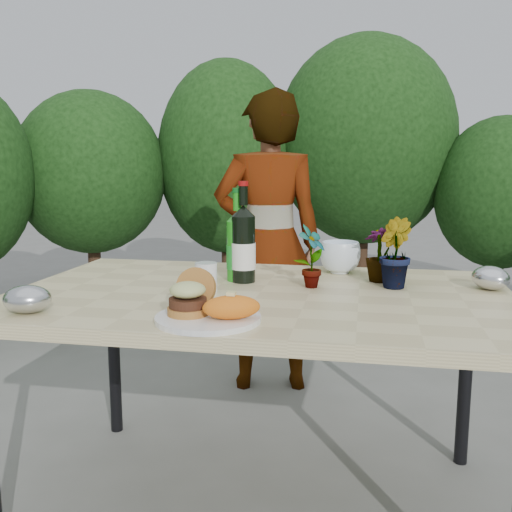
% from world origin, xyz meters
% --- Properties ---
extents(ground, '(80.00, 80.00, 0.00)m').
position_xyz_m(ground, '(0.00, 0.00, 0.00)').
color(ground, slate).
rests_on(ground, ground).
extents(patio_table, '(1.60, 1.00, 0.75)m').
position_xyz_m(patio_table, '(0.00, 0.00, 0.69)').
color(patio_table, beige).
rests_on(patio_table, ground).
extents(shrub_hedge, '(6.93, 5.08, 2.16)m').
position_xyz_m(shrub_hedge, '(0.07, 1.64, 1.12)').
color(shrub_hedge, '#382316').
rests_on(shrub_hedge, ground).
extents(dinner_plate, '(0.28, 0.28, 0.01)m').
position_xyz_m(dinner_plate, '(-0.07, -0.37, 0.76)').
color(dinner_plate, white).
rests_on(dinner_plate, patio_table).
extents(burger_stack, '(0.11, 0.16, 0.11)m').
position_xyz_m(burger_stack, '(-0.13, -0.35, 0.81)').
color(burger_stack, '#B7722D').
rests_on(burger_stack, dinner_plate).
extents(sweet_potato, '(0.17, 0.12, 0.06)m').
position_xyz_m(sweet_potato, '(-0.01, -0.39, 0.80)').
color(sweet_potato, orange).
rests_on(sweet_potato, dinner_plate).
extents(grilled_veg, '(0.08, 0.05, 0.03)m').
position_xyz_m(grilled_veg, '(-0.06, -0.27, 0.78)').
color(grilled_veg, olive).
rests_on(grilled_veg, dinner_plate).
extents(wine_bottle, '(0.08, 0.08, 0.35)m').
position_xyz_m(wine_bottle, '(-0.09, 0.14, 0.88)').
color(wine_bottle, black).
rests_on(wine_bottle, patio_table).
extents(sparkling_water, '(0.08, 0.08, 0.33)m').
position_xyz_m(sparkling_water, '(-0.11, 0.16, 0.87)').
color(sparkling_water, '#1E8B19').
rests_on(sparkling_water, patio_table).
extents(plastic_cup, '(0.07, 0.07, 0.09)m').
position_xyz_m(plastic_cup, '(-0.17, -0.03, 0.80)').
color(plastic_cup, white).
rests_on(plastic_cup, patio_table).
extents(seedling_left, '(0.12, 0.13, 0.21)m').
position_xyz_m(seedling_left, '(0.15, 0.09, 0.86)').
color(seedling_left, '#2C5F20').
rests_on(seedling_left, patio_table).
extents(seedling_mid, '(0.14, 0.16, 0.23)m').
position_xyz_m(seedling_mid, '(0.42, 0.15, 0.87)').
color(seedling_mid, '#2D5C1F').
rests_on(seedling_mid, patio_table).
extents(seedling_right, '(0.15, 0.15, 0.19)m').
position_xyz_m(seedling_right, '(0.38, 0.24, 0.85)').
color(seedling_right, '#21551D').
rests_on(seedling_right, patio_table).
extents(blue_bowl, '(0.20, 0.20, 0.12)m').
position_xyz_m(blue_bowl, '(0.24, 0.37, 0.81)').
color(blue_bowl, white).
rests_on(blue_bowl, patio_table).
extents(foil_packet_left, '(0.15, 0.13, 0.08)m').
position_xyz_m(foil_packet_left, '(-0.59, -0.38, 0.79)').
color(foil_packet_left, '#ADB0B4').
rests_on(foil_packet_left, patio_table).
extents(foil_packet_right, '(0.16, 0.17, 0.08)m').
position_xyz_m(foil_packet_right, '(0.73, 0.18, 0.79)').
color(foil_packet_right, silver).
rests_on(foil_packet_right, patio_table).
extents(person, '(0.62, 0.48, 1.51)m').
position_xyz_m(person, '(-0.16, 1.06, 0.76)').
color(person, '#8C6446').
rests_on(person, ground).
extents(terracotta_pot, '(0.17, 0.17, 0.14)m').
position_xyz_m(terracotta_pot, '(-1.64, 1.81, 0.07)').
color(terracotta_pot, '#AF5E2D').
rests_on(terracotta_pot, ground).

